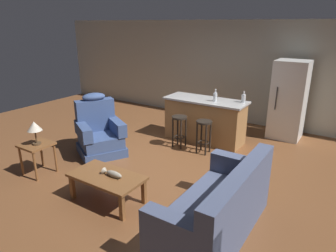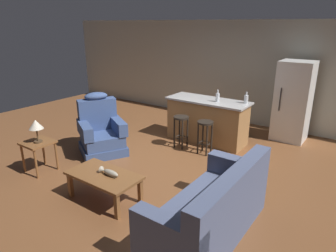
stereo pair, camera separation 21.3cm
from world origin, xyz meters
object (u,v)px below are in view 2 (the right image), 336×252
at_px(couch, 212,211).
at_px(kitchen_island, 207,120).
at_px(refrigerator, 293,101).
at_px(coffee_table, 104,177).
at_px(end_table, 38,147).
at_px(bottle_tall_green, 246,99).
at_px(table_lamp, 36,125).
at_px(bottle_short_amber, 218,97).
at_px(bar_stool_right, 205,131).
at_px(fish_figurine, 109,173).
at_px(recliner_near_lamp, 101,132).
at_px(bar_stool_left, 181,126).

relative_size(couch, kitchen_island, 1.06).
bearing_deg(refrigerator, kitchen_island, -140.84).
bearing_deg(refrigerator, coffee_table, -110.66).
xyz_separation_m(end_table, bottle_tall_green, (2.50, 3.18, 0.58)).
relative_size(couch, refrigerator, 1.08).
height_order(table_lamp, bottle_short_amber, bottle_short_amber).
relative_size(refrigerator, bottle_short_amber, 6.81).
xyz_separation_m(bar_stool_right, refrigerator, (1.18, 1.83, 0.41)).
bearing_deg(coffee_table, bottle_tall_green, 74.41).
bearing_deg(end_table, couch, 4.07).
distance_m(fish_figurine, bottle_tall_green, 3.29).
relative_size(couch, bar_stool_right, 2.80).
xyz_separation_m(fish_figurine, kitchen_island, (0.01, 2.96, 0.02)).
bearing_deg(bottle_tall_green, couch, -75.08).
height_order(fish_figurine, bar_stool_right, bar_stool_right).
bearing_deg(end_table, recliner_near_lamp, 78.81).
xyz_separation_m(fish_figurine, bottle_tall_green, (0.79, 3.14, 0.58)).
xyz_separation_m(kitchen_island, refrigerator, (1.47, 1.20, 0.40)).
distance_m(fish_figurine, end_table, 1.71).
distance_m(fish_figurine, refrigerator, 4.43).
distance_m(table_lamp, kitchen_island, 3.47).
xyz_separation_m(fish_figurine, bottle_short_amber, (0.26, 2.91, 0.59)).
distance_m(end_table, table_lamp, 0.41).
distance_m(end_table, bottle_tall_green, 4.09).
bearing_deg(coffee_table, recliner_near_lamp, 138.48).
bearing_deg(bar_stool_right, fish_figurine, -97.44).
bearing_deg(bar_stool_left, fish_figurine, -83.43).
bearing_deg(refrigerator, bar_stool_right, -122.81).
relative_size(couch, bottle_short_amber, 7.37).
bearing_deg(table_lamp, bar_stool_left, 59.49).
bearing_deg(bottle_tall_green, bar_stool_right, -120.87).
relative_size(coffee_table, end_table, 1.96).
relative_size(kitchen_island, bottle_short_amber, 6.97).
bearing_deg(couch, fish_figurine, 7.19).
relative_size(coffee_table, bar_stool_left, 1.62).
xyz_separation_m(recliner_near_lamp, bar_stool_left, (1.20, 1.14, 0.05)).
bearing_deg(table_lamp, bottle_tall_green, 52.39).
distance_m(bar_stool_left, bottle_tall_green, 1.45).
xyz_separation_m(fish_figurine, end_table, (-1.71, -0.04, -0.00)).
xyz_separation_m(kitchen_island, bar_stool_right, (0.29, -0.63, -0.01)).
height_order(fish_figurine, end_table, end_table).
relative_size(table_lamp, bottle_short_amber, 1.59).
bearing_deg(fish_figurine, couch, 6.89).
relative_size(recliner_near_lamp, table_lamp, 2.93).
bearing_deg(fish_figurine, refrigerator, 70.35).
relative_size(table_lamp, refrigerator, 0.23).
bearing_deg(bar_stool_left, refrigerator, 46.26).
distance_m(kitchen_island, bar_stool_left, 0.69).
distance_m(couch, kitchen_island, 3.18).
relative_size(bar_stool_right, bottle_tall_green, 2.86).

